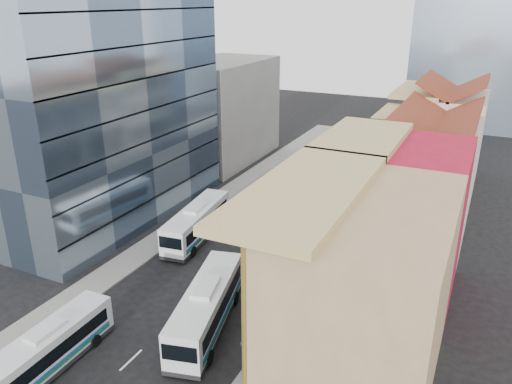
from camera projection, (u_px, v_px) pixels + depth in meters
The scene contains 13 objects.
ground at pixel (121, 370), 31.60m from camera, with size 200.00×200.00×0.00m, color black.
sidewalk_right at pixel (348, 249), 46.62m from camera, with size 3.00×90.00×0.15m, color slate.
sidewalk_left at pixel (194, 217), 53.48m from camera, with size 3.00×90.00×0.15m, color slate.
shophouse_tan at pixel (366, 303), 27.97m from camera, with size 8.00×14.00×12.00m, color tan.
shophouse_red at pixel (405, 222), 38.05m from camera, with size 8.00×10.00×12.00m, color #B0132C.
shophouse_cream_near at pixel (422, 193), 46.39m from camera, with size 8.00×9.00×10.00m, color silver.
shophouse_cream_mid at pixel (435, 166), 53.95m from camera, with size 8.00×9.00×10.00m, color silver.
shophouse_cream_far at pixel (447, 139), 62.58m from camera, with size 8.00×12.00×11.00m, color silver.
office_tower at pixel (97, 74), 48.96m from camera, with size 12.00×26.00×30.00m, color #415267.
office_block_far at pixel (222, 111), 70.78m from camera, with size 10.00×18.00×14.00m, color gray.
bus_left_near at pixel (49, 348), 31.18m from camera, with size 2.25×9.59×3.07m, color silver, non-canonical shape.
bus_left_far at pixel (197, 222), 48.29m from camera, with size 2.53×10.80×3.46m, color white, non-canonical shape.
bus_right at pixel (207, 306), 35.00m from camera, with size 2.60×11.09×3.56m, color white, non-canonical shape.
Camera 1 is at (18.71, -19.13, 21.99)m, focal length 35.00 mm.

